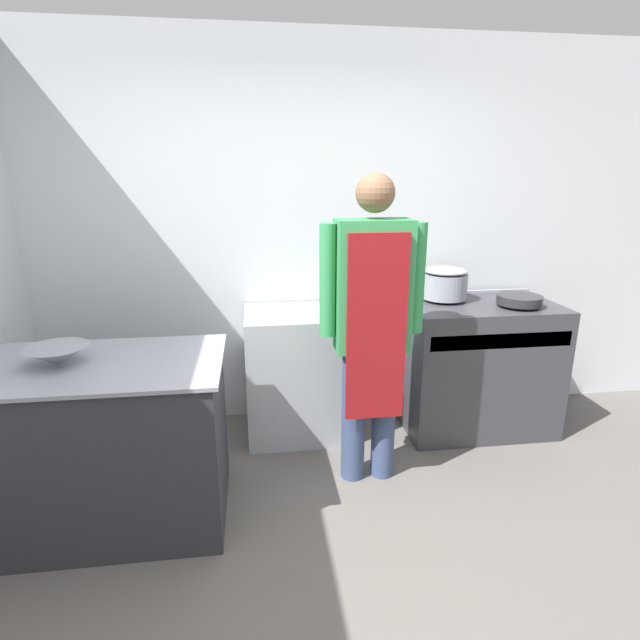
# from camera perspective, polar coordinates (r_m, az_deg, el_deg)

# --- Properties ---
(ground_plane) EXTENTS (14.00, 14.00, 0.00)m
(ground_plane) POSITION_cam_1_polar(r_m,az_deg,el_deg) (2.44, 1.85, -30.42)
(ground_plane) COLOR #5B5651
(wall_back) EXTENTS (8.00, 0.05, 2.70)m
(wall_back) POSITION_cam_1_polar(r_m,az_deg,el_deg) (3.60, -3.01, 9.43)
(wall_back) COLOR silver
(wall_back) RESTS_ON ground_plane
(prep_counter) EXTENTS (1.32, 0.76, 0.89)m
(prep_counter) POSITION_cam_1_polar(r_m,az_deg,el_deg) (2.89, -24.07, -12.78)
(prep_counter) COLOR #2D2D33
(prep_counter) RESTS_ON ground_plane
(stove) EXTENTS (1.04, 0.66, 0.94)m
(stove) POSITION_cam_1_polar(r_m,az_deg,el_deg) (3.76, 17.42, -4.99)
(stove) COLOR #38383D
(stove) RESTS_ON ground_plane
(fridge_unit) EXTENTS (0.68, 0.57, 0.89)m
(fridge_unit) POSITION_cam_1_polar(r_m,az_deg,el_deg) (3.50, -2.81, -6.13)
(fridge_unit) COLOR #A8ADB2
(fridge_unit) RESTS_ON ground_plane
(person_cook) EXTENTS (0.59, 0.24, 1.79)m
(person_cook) POSITION_cam_1_polar(r_m,az_deg,el_deg) (2.80, 5.95, 0.37)
(person_cook) COLOR #38476B
(person_cook) RESTS_ON ground_plane
(mixing_bowl) EXTENTS (0.30, 0.30, 0.09)m
(mixing_bowl) POSITION_cam_1_polar(r_m,az_deg,el_deg) (2.74, -27.81, -3.62)
(mixing_bowl) COLOR gray
(mixing_bowl) RESTS_ON prep_counter
(stock_pot) EXTENTS (0.31, 0.31, 0.22)m
(stock_pot) POSITION_cam_1_polar(r_m,az_deg,el_deg) (3.61, 14.07, 4.19)
(stock_pot) COLOR gray
(stock_pot) RESTS_ON stove
(saute_pan) EXTENTS (0.30, 0.30, 0.06)m
(saute_pan) POSITION_cam_1_polar(r_m,az_deg,el_deg) (3.61, 21.82, 2.18)
(saute_pan) COLOR #262628
(saute_pan) RESTS_ON stove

